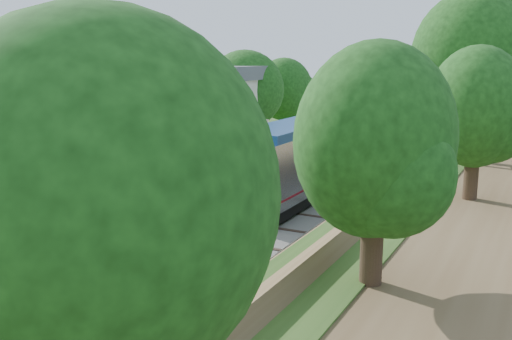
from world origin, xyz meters
The scene contains 11 objects.
ground centered at (0.00, 0.00, 0.00)m, with size 320.00×320.00×0.00m, color #2D4C19.
trackbed centered at (2.00, 60.00, 0.07)m, with size 9.50×170.00×0.28m.
platform centered at (-5.20, 16.00, 0.19)m, with size 6.40×68.00×0.38m, color #ABA48A.
yellow_stripe centered at (-2.35, 16.00, 0.39)m, with size 0.55×68.00×0.01m, color gold.
station_building centered at (-14.00, 30.00, 4.09)m, with size 8.60×6.60×8.00m.
signal_gantry centered at (2.47, 54.99, 4.82)m, with size 8.40×0.38×6.20m.
trees_behind_platform centered at (-11.17, 20.67, 4.53)m, with size 7.82×53.32×7.21m.
train centered at (0.00, 73.41, 2.40)m, with size 3.20×128.26×4.71m.
lamppost_far centered at (-3.65, 12.01, 2.29)m, with size 0.42×0.42×4.27m.
signal_platform centered at (-2.90, 6.71, 4.20)m, with size 0.36×0.29×6.22m.
signal_farside centered at (6.20, 19.53, 4.29)m, with size 0.37×0.30×6.82m.
Camera 1 is at (13.72, -14.70, 9.01)m, focal length 40.00 mm.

